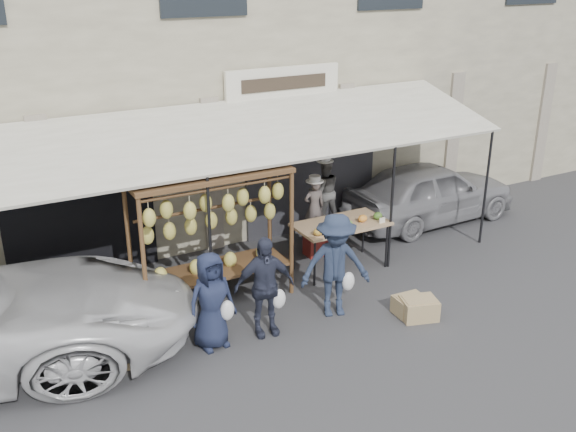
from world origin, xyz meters
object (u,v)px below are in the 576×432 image
at_px(vendor_left, 314,207).
at_px(customer_left, 211,301).
at_px(vendor_right, 324,191).
at_px(crate_near_b, 419,309).
at_px(crate_far, 110,356).
at_px(crate_near_a, 409,305).
at_px(customer_right, 335,266).
at_px(customer_mid, 264,286).
at_px(sedan, 430,192).
at_px(produce_table, 342,225).
at_px(banana_rack, 212,214).

distance_m(vendor_left, customer_left, 3.55).
relative_size(vendor_right, crate_near_b, 2.35).
bearing_deg(crate_far, vendor_left, 22.39).
bearing_deg(crate_near_a, crate_far, 169.57).
xyz_separation_m(vendor_left, customer_right, (-0.86, -2.08, -0.13)).
bearing_deg(customer_left, customer_right, -8.71).
height_order(vendor_right, customer_mid, vendor_right).
bearing_deg(sedan, crate_near_b, 136.62).
xyz_separation_m(vendor_right, customer_mid, (-2.51, -2.38, -0.34)).
bearing_deg(vendor_left, crate_far, 34.48).
bearing_deg(crate_near_b, customer_left, 165.21).
distance_m(vendor_left, customer_right, 2.25).
bearing_deg(customer_mid, customer_left, -175.36).
bearing_deg(customer_right, produce_table, 71.71).
distance_m(vendor_left, crate_far, 4.81).
distance_m(produce_table, vendor_right, 1.15).
xyz_separation_m(produce_table, crate_far, (-4.52, -1.05, -0.71)).
relative_size(vendor_left, customer_mid, 0.69).
xyz_separation_m(customer_left, crate_near_a, (3.13, -0.65, -0.60)).
bearing_deg(produce_table, customer_left, -157.88).
xyz_separation_m(produce_table, crate_near_b, (0.11, -2.08, -0.70)).
bearing_deg(crate_far, vendor_right, 23.93).
bearing_deg(banana_rack, customer_left, -114.43).
relative_size(produce_table, crate_near_b, 3.08).
distance_m(vendor_right, customer_mid, 3.48).
xyz_separation_m(vendor_left, crate_near_a, (0.21, -2.65, -0.84)).
height_order(produce_table, crate_far, produce_table).
distance_m(vendor_right, crate_far, 5.34).
bearing_deg(crate_near_a, vendor_left, 94.57).
xyz_separation_m(banana_rack, crate_far, (-2.02, -1.03, -1.41)).
distance_m(banana_rack, sedan, 5.67).
bearing_deg(banana_rack, produce_table, 0.43).
distance_m(customer_left, crate_far, 1.59).
height_order(vendor_right, crate_far, vendor_right).
relative_size(customer_mid, customer_right, 0.92).
xyz_separation_m(vendor_left, customer_left, (-2.92, -2.00, -0.25)).
height_order(customer_left, customer_right, customer_right).
relative_size(customer_right, crate_far, 3.23).
bearing_deg(crate_near_b, customer_right, 145.57).
xyz_separation_m(vendor_right, crate_far, (-4.80, -2.13, -0.98)).
bearing_deg(customer_right, banana_rack, 157.81).
relative_size(produce_table, crate_far, 3.21).
bearing_deg(customer_left, vendor_left, 27.91).
bearing_deg(crate_near_b, customer_mid, 161.55).
xyz_separation_m(crate_near_a, crate_near_b, (0.04, -0.19, 0.02)).
distance_m(vendor_right, customer_right, 2.73).
bearing_deg(vendor_right, crate_far, 36.39).
height_order(vendor_left, crate_far, vendor_left).
bearing_deg(banana_rack, vendor_right, 21.64).
distance_m(customer_mid, customer_right, 1.24).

